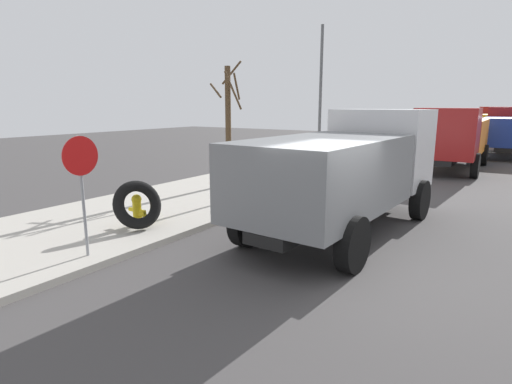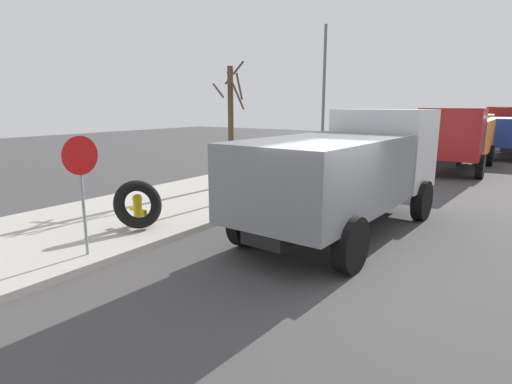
% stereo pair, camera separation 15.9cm
% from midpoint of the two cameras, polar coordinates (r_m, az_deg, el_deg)
% --- Properties ---
extents(ground_plane, '(80.00, 80.00, 0.00)m').
position_cam_midpoint_polar(ground_plane, '(8.17, 12.79, -10.74)').
color(ground_plane, '#423F3F').
extents(sidewalk_curb, '(36.00, 5.00, 0.15)m').
position_cam_midpoint_polar(sidewalk_curb, '(11.98, -17.42, -3.29)').
color(sidewalk_curb, '#ADA89E').
rests_on(sidewalk_curb, ground).
extents(fire_hydrant, '(0.25, 0.56, 0.79)m').
position_cam_midpoint_polar(fire_hydrant, '(10.73, -15.65, -2.21)').
color(fire_hydrant, yellow).
rests_on(fire_hydrant, sidewalk_curb).
extents(loose_tire, '(1.35, 1.02, 1.21)m').
position_cam_midpoint_polar(loose_tire, '(10.36, -15.63, -1.65)').
color(loose_tire, black).
rests_on(loose_tire, sidewalk_curb).
extents(stop_sign, '(0.76, 0.08, 2.39)m').
position_cam_midpoint_polar(stop_sign, '(8.64, -22.61, 2.40)').
color(stop_sign, gray).
rests_on(stop_sign, sidewalk_curb).
extents(dump_truck_gray, '(7.11, 3.06, 3.00)m').
position_cam_midpoint_polar(dump_truck_gray, '(10.44, 13.17, 3.37)').
color(dump_truck_gray, slate).
rests_on(dump_truck_gray, ground).
extents(dump_truck_orange, '(7.03, 2.87, 3.00)m').
position_cam_midpoint_polar(dump_truck_orange, '(22.30, 26.48, 6.84)').
color(dump_truck_orange, orange).
rests_on(dump_truck_orange, ground).
extents(dump_truck_yellow, '(7.10, 3.05, 3.00)m').
position_cam_midpoint_polar(dump_truck_yellow, '(40.29, 30.96, 8.13)').
color(dump_truck_yellow, gold).
rests_on(dump_truck_yellow, ground).
extents(bare_tree, '(1.18, 1.16, 4.57)m').
position_cam_midpoint_polar(bare_tree, '(15.43, -3.19, 9.66)').
color(bare_tree, '#4C3823').
rests_on(bare_tree, sidewalk_curb).
extents(street_light_pole, '(0.12, 0.12, 6.10)m').
position_cam_midpoint_polar(street_light_pole, '(17.42, 9.60, 12.07)').
color(street_light_pole, '#595B5E').
rests_on(street_light_pole, sidewalk_curb).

